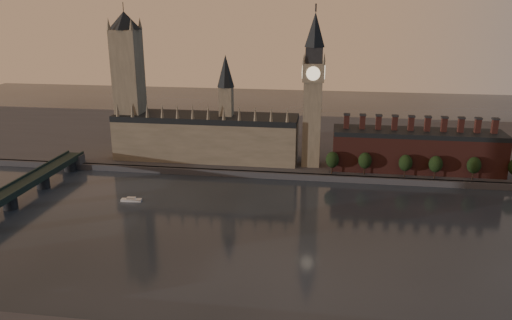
{
  "coord_description": "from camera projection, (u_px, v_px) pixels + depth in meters",
  "views": [
    {
      "loc": [
        20.21,
        -221.1,
        110.51
      ],
      "look_at": [
        -20.2,
        55.0,
        23.21
      ],
      "focal_mm": 35.0,
      "sensor_mm": 36.0,
      "label": 1
    }
  ],
  "objects": [
    {
      "name": "embankment_tree_0",
      "position": [
        332.0,
        160.0,
        325.59
      ],
      "size": [
        8.6,
        8.6,
        14.88
      ],
      "color": "black",
      "rests_on": "north_bank"
    },
    {
      "name": "embankment_tree_4",
      "position": [
        474.0,
        165.0,
        314.44
      ],
      "size": [
        8.6,
        8.6,
        14.88
      ],
      "color": "black",
      "rests_on": "north_bank"
    },
    {
      "name": "palace_of_westminster",
      "position": [
        207.0,
        135.0,
        355.54
      ],
      "size": [
        130.0,
        30.3,
        74.0
      ],
      "color": "gray",
      "rests_on": "north_bank"
    },
    {
      "name": "ground",
      "position": [
        280.0,
        240.0,
        244.58
      ],
      "size": [
        900.0,
        900.0,
        0.0
      ],
      "primitive_type": "plane",
      "color": "black",
      "rests_on": "ground"
    },
    {
      "name": "embankment_tree_2",
      "position": [
        406.0,
        163.0,
        319.15
      ],
      "size": [
        8.6,
        8.6,
        14.88
      ],
      "color": "black",
      "rests_on": "north_bank"
    },
    {
      "name": "embankment_tree_3",
      "position": [
        436.0,
        164.0,
        316.69
      ],
      "size": [
        8.6,
        8.6,
        14.88
      ],
      "color": "black",
      "rests_on": "north_bank"
    },
    {
      "name": "embankment_tree_1",
      "position": [
        365.0,
        161.0,
        323.83
      ],
      "size": [
        8.6,
        8.6,
        14.88
      ],
      "color": "black",
      "rests_on": "north_bank"
    },
    {
      "name": "victoria_tower",
      "position": [
        129.0,
        80.0,
        352.12
      ],
      "size": [
        24.0,
        24.0,
        108.0
      ],
      "color": "gray",
      "rests_on": "north_bank"
    },
    {
      "name": "big_ben",
      "position": [
        313.0,
        89.0,
        330.1
      ],
      "size": [
        15.0,
        15.0,
        107.0
      ],
      "color": "gray",
      "rests_on": "north_bank"
    },
    {
      "name": "chimney_block",
      "position": [
        417.0,
        150.0,
        332.08
      ],
      "size": [
        110.0,
        25.0,
        37.0
      ],
      "color": "#562621",
      "rests_on": "north_bank"
    },
    {
      "name": "river_boat",
      "position": [
        131.0,
        200.0,
        292.57
      ],
      "size": [
        12.21,
        4.49,
        2.39
      ],
      "rotation": [
        0.0,
        0.0,
        0.09
      ],
      "color": "silver",
      "rests_on": "ground"
    },
    {
      "name": "north_bank",
      "position": [
        302.0,
        142.0,
        412.11
      ],
      "size": [
        900.0,
        182.0,
        4.0
      ],
      "color": "#404045",
      "rests_on": "ground"
    }
  ]
}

